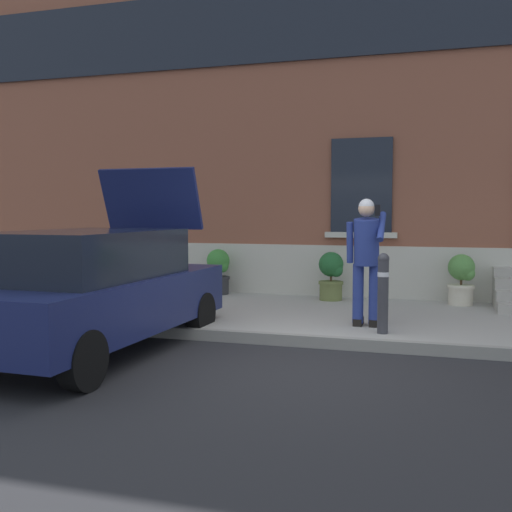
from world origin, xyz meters
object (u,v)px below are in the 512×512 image
(planter_olive, at_px, (331,275))
(planter_charcoal, at_px, (219,270))
(bollard_near_person, at_px, (383,290))
(planter_cream, at_px, (462,278))
(person_on_phone, at_px, (366,254))
(hatchback_car_navy, at_px, (93,288))
(bollard_far_left, at_px, (113,280))
(planter_terracotta, at_px, (113,268))

(planter_olive, bearing_deg, planter_charcoal, 175.98)
(bollard_near_person, xyz_separation_m, planter_cream, (1.05, 2.82, -0.11))
(person_on_phone, bearing_deg, planter_olive, 104.91)
(person_on_phone, relative_size, planter_olive, 2.03)
(hatchback_car_navy, bearing_deg, person_on_phone, 31.96)
(hatchback_car_navy, distance_m, planter_olive, 4.77)
(hatchback_car_navy, bearing_deg, planter_charcoal, 90.43)
(hatchback_car_navy, height_order, bollard_far_left, hatchback_car_navy)
(bollard_far_left, height_order, planter_cream, bollard_far_left)
(planter_cream, bearing_deg, person_on_phone, -118.41)
(bollard_near_person, relative_size, planter_charcoal, 1.22)
(person_on_phone, bearing_deg, bollard_near_person, -61.81)
(hatchback_car_navy, distance_m, planter_charcoal, 4.41)
(hatchback_car_navy, bearing_deg, bollard_far_left, 112.02)
(bollard_far_left, relative_size, person_on_phone, 0.60)
(planter_cream, bearing_deg, planter_charcoal, 179.07)
(person_on_phone, relative_size, planter_cream, 2.03)
(person_on_phone, height_order, planter_charcoal, person_on_phone)
(bollard_far_left, relative_size, planter_cream, 1.22)
(person_on_phone, distance_m, planter_terracotta, 5.81)
(planter_olive, bearing_deg, planter_terracotta, 179.71)
(person_on_phone, height_order, planter_terracotta, person_on_phone)
(planter_terracotta, xyz_separation_m, planter_charcoal, (2.20, 0.13, 0.00))
(bollard_near_person, height_order, planter_charcoal, bollard_near_person)
(bollard_near_person, distance_m, planter_cream, 3.01)
(planter_olive, bearing_deg, bollard_near_person, -67.20)
(planter_charcoal, bearing_deg, planter_cream, -0.93)
(bollard_near_person, relative_size, bollard_far_left, 1.00)
(planter_charcoal, distance_m, planter_olive, 2.20)
(planter_cream, bearing_deg, bollard_far_left, -150.41)
(hatchback_car_navy, relative_size, bollard_near_person, 3.93)
(planter_terracotta, bearing_deg, person_on_phone, -24.13)
(hatchback_car_navy, xyz_separation_m, planter_charcoal, (-0.03, 4.40, -0.19))
(bollard_far_left, height_order, person_on_phone, person_on_phone)
(planter_terracotta, bearing_deg, planter_cream, 0.53)
(bollard_near_person, bearing_deg, planter_charcoal, 139.17)
(planter_olive, bearing_deg, hatchback_car_navy, -117.01)
(bollard_near_person, xyz_separation_m, planter_terracotta, (-5.55, 2.76, -0.11))
(hatchback_car_navy, height_order, bollard_near_person, hatchback_car_navy)
(person_on_phone, distance_m, planter_cream, 2.81)
(person_on_phone, xyz_separation_m, planter_olive, (-0.89, 2.34, -0.55))
(bollard_far_left, bearing_deg, planter_cream, 29.59)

